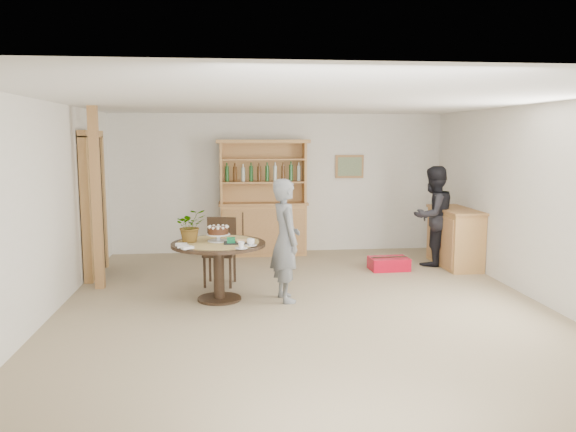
{
  "coord_description": "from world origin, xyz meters",
  "views": [
    {
      "loc": [
        -0.91,
        -6.63,
        2.08
      ],
      "look_at": [
        -0.13,
        0.66,
        1.05
      ],
      "focal_mm": 35.0,
      "sensor_mm": 36.0,
      "label": 1
    }
  ],
  "objects_px": {
    "sideboard": "(455,237)",
    "dining_chair": "(221,247)",
    "hutch": "(263,216)",
    "dining_table": "(219,254)",
    "teen_boy": "(286,240)",
    "red_suitcase": "(389,264)",
    "adult_person": "(433,216)"
  },
  "relations": [
    {
      "from": "sideboard",
      "to": "dining_chair",
      "type": "distance_m",
      "value": 3.84
    },
    {
      "from": "hutch",
      "to": "dining_chair",
      "type": "relative_size",
      "value": 2.16
    },
    {
      "from": "dining_table",
      "to": "teen_boy",
      "type": "distance_m",
      "value": 0.87
    },
    {
      "from": "sideboard",
      "to": "dining_table",
      "type": "xyz_separation_m",
      "value": [
        -3.79,
        -1.55,
        0.13
      ]
    },
    {
      "from": "dining_chair",
      "to": "red_suitcase",
      "type": "height_order",
      "value": "dining_chair"
    },
    {
      "from": "dining_table",
      "to": "red_suitcase",
      "type": "bearing_deg",
      "value": 27.65
    },
    {
      "from": "sideboard",
      "to": "dining_chair",
      "type": "relative_size",
      "value": 1.33
    },
    {
      "from": "hutch",
      "to": "teen_boy",
      "type": "distance_m",
      "value": 2.9
    },
    {
      "from": "dining_chair",
      "to": "adult_person",
      "type": "relative_size",
      "value": 0.58
    },
    {
      "from": "dining_table",
      "to": "hutch",
      "type": "bearing_deg",
      "value": 75.06
    },
    {
      "from": "teen_boy",
      "to": "red_suitcase",
      "type": "distance_m",
      "value": 2.43
    },
    {
      "from": "dining_table",
      "to": "teen_boy",
      "type": "xyz_separation_m",
      "value": [
        0.85,
        -0.1,
        0.18
      ]
    },
    {
      "from": "sideboard",
      "to": "hutch",
      "type": "bearing_deg",
      "value": 157.79
    },
    {
      "from": "dining_table",
      "to": "dining_chair",
      "type": "xyz_separation_m",
      "value": [
        0.01,
        0.83,
        -0.07
      ]
    },
    {
      "from": "sideboard",
      "to": "red_suitcase",
      "type": "height_order",
      "value": "sideboard"
    },
    {
      "from": "dining_table",
      "to": "red_suitcase",
      "type": "xyz_separation_m",
      "value": [
        2.64,
        1.38,
        -0.5
      ]
    },
    {
      "from": "hutch",
      "to": "teen_boy",
      "type": "height_order",
      "value": "hutch"
    },
    {
      "from": "dining_chair",
      "to": "sideboard",
      "type": "bearing_deg",
      "value": 21.01
    },
    {
      "from": "sideboard",
      "to": "adult_person",
      "type": "height_order",
      "value": "adult_person"
    },
    {
      "from": "teen_boy",
      "to": "adult_person",
      "type": "height_order",
      "value": "adult_person"
    },
    {
      "from": "hutch",
      "to": "sideboard",
      "type": "height_order",
      "value": "hutch"
    },
    {
      "from": "hutch",
      "to": "sideboard",
      "type": "relative_size",
      "value": 1.62
    },
    {
      "from": "sideboard",
      "to": "red_suitcase",
      "type": "distance_m",
      "value": 1.21
    },
    {
      "from": "teen_boy",
      "to": "red_suitcase",
      "type": "relative_size",
      "value": 2.55
    },
    {
      "from": "teen_boy",
      "to": "adult_person",
      "type": "xyz_separation_m",
      "value": [
        2.6,
        1.76,
        0.03
      ]
    },
    {
      "from": "dining_table",
      "to": "dining_chair",
      "type": "relative_size",
      "value": 1.27
    },
    {
      "from": "hutch",
      "to": "red_suitcase",
      "type": "xyz_separation_m",
      "value": [
        1.9,
        -1.41,
        -0.59
      ]
    },
    {
      "from": "dining_chair",
      "to": "red_suitcase",
      "type": "xyz_separation_m",
      "value": [
        2.63,
        0.56,
        -0.43
      ]
    },
    {
      "from": "hutch",
      "to": "dining_table",
      "type": "distance_m",
      "value": 2.89
    },
    {
      "from": "sideboard",
      "to": "teen_boy",
      "type": "distance_m",
      "value": 3.38
    },
    {
      "from": "teen_boy",
      "to": "red_suitcase",
      "type": "height_order",
      "value": "teen_boy"
    },
    {
      "from": "teen_boy",
      "to": "red_suitcase",
      "type": "xyz_separation_m",
      "value": [
        1.79,
        1.48,
        -0.68
      ]
    }
  ]
}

